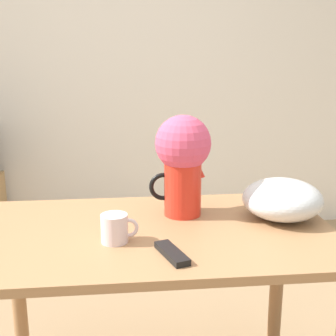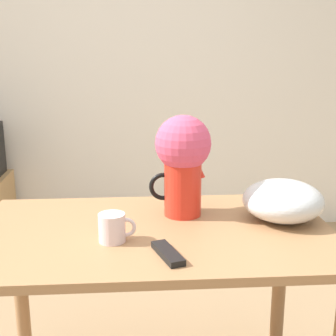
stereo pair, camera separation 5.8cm
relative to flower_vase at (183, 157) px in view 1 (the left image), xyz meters
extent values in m
cube|color=silver|center=(-0.31, 1.82, 0.31)|extent=(8.00, 0.05, 2.60)
cube|color=#A3754C|center=(-0.11, -0.14, -0.24)|extent=(1.25, 0.74, 0.03)
cylinder|color=#A3754C|center=(-0.68, 0.17, -0.62)|extent=(0.06, 0.06, 0.74)
cylinder|color=#A3754C|center=(0.45, 0.17, -0.62)|extent=(0.06, 0.06, 0.74)
cylinder|color=red|center=(0.00, 0.00, -0.12)|extent=(0.14, 0.14, 0.20)
cone|color=red|center=(0.06, 0.00, -0.05)|extent=(0.05, 0.05, 0.05)
torus|color=black|center=(-0.07, 0.00, -0.11)|extent=(0.11, 0.02, 0.11)
sphere|color=#3D7033|center=(0.00, 0.00, 0.02)|extent=(0.16, 0.16, 0.16)
sphere|color=#DB4C70|center=(0.00, 0.00, 0.05)|extent=(0.21, 0.21, 0.21)
cylinder|color=silver|center=(-0.26, -0.24, -0.18)|extent=(0.09, 0.09, 0.09)
torus|color=silver|center=(-0.21, -0.24, -0.18)|extent=(0.07, 0.01, 0.07)
ellipsoid|color=silver|center=(0.36, -0.08, -0.15)|extent=(0.30, 0.30, 0.15)
cube|color=black|center=(-0.08, -0.36, -0.22)|extent=(0.10, 0.17, 0.02)
camera|label=1|loc=(-0.23, -1.67, 0.40)|focal=50.00mm
camera|label=2|loc=(-0.18, -1.67, 0.40)|focal=50.00mm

